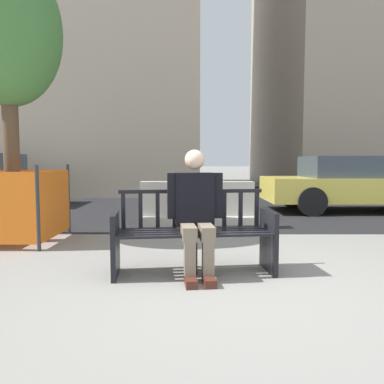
{
  "coord_description": "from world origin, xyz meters",
  "views": [
    {
      "loc": [
        -0.45,
        -3.36,
        1.18
      ],
      "look_at": [
        -0.43,
        2.05,
        0.75
      ],
      "focal_mm": 35.0,
      "sensor_mm": 36.0,
      "label": 1
    }
  ],
  "objects_px": {
    "car_taxi_near": "(354,184)",
    "jersey_barrier_centre": "(196,209)",
    "construction_fence": "(12,203)",
    "seated_person": "(194,209)",
    "street_bench": "(192,236)",
    "street_tree": "(5,33)"
  },
  "relations": [
    {
      "from": "car_taxi_near",
      "to": "jersey_barrier_centre",
      "type": "bearing_deg",
      "value": -148.58
    },
    {
      "from": "jersey_barrier_centre",
      "to": "construction_fence",
      "type": "height_order",
      "value": "construction_fence"
    },
    {
      "from": "seated_person",
      "to": "jersey_barrier_centre",
      "type": "distance_m",
      "value": 2.76
    },
    {
      "from": "car_taxi_near",
      "to": "street_bench",
      "type": "bearing_deg",
      "value": -127.85
    },
    {
      "from": "jersey_barrier_centre",
      "to": "car_taxi_near",
      "type": "relative_size",
      "value": 0.46
    },
    {
      "from": "seated_person",
      "to": "jersey_barrier_centre",
      "type": "height_order",
      "value": "seated_person"
    },
    {
      "from": "jersey_barrier_centre",
      "to": "construction_fence",
      "type": "relative_size",
      "value": 1.57
    },
    {
      "from": "jersey_barrier_centre",
      "to": "street_tree",
      "type": "xyz_separation_m",
      "value": [
        -2.74,
        -1.1,
        2.68
      ]
    },
    {
      "from": "street_bench",
      "to": "construction_fence",
      "type": "height_order",
      "value": "construction_fence"
    },
    {
      "from": "street_tree",
      "to": "construction_fence",
      "type": "height_order",
      "value": "street_tree"
    },
    {
      "from": "street_bench",
      "to": "car_taxi_near",
      "type": "xyz_separation_m",
      "value": [
        3.9,
        5.02,
        0.27
      ]
    },
    {
      "from": "street_tree",
      "to": "seated_person",
      "type": "bearing_deg",
      "value": -31.3
    },
    {
      "from": "street_tree",
      "to": "street_bench",
      "type": "bearing_deg",
      "value": -30.63
    },
    {
      "from": "street_bench",
      "to": "street_tree",
      "type": "distance_m",
      "value": 4.06
    },
    {
      "from": "seated_person",
      "to": "jersey_barrier_centre",
      "type": "bearing_deg",
      "value": 88.89
    },
    {
      "from": "street_bench",
      "to": "jersey_barrier_centre",
      "type": "distance_m",
      "value": 2.69
    },
    {
      "from": "construction_fence",
      "to": "street_bench",
      "type": "bearing_deg",
      "value": -30.63
    },
    {
      "from": "jersey_barrier_centre",
      "to": "construction_fence",
      "type": "bearing_deg",
      "value": -158.06
    },
    {
      "from": "street_tree",
      "to": "car_taxi_near",
      "type": "distance_m",
      "value": 7.78
    },
    {
      "from": "construction_fence",
      "to": "seated_person",
      "type": "bearing_deg",
      "value": -31.3
    },
    {
      "from": "seated_person",
      "to": "construction_fence",
      "type": "bearing_deg",
      "value": 148.7
    },
    {
      "from": "street_bench",
      "to": "seated_person",
      "type": "distance_m",
      "value": 0.3
    }
  ]
}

